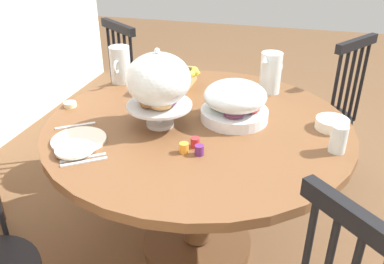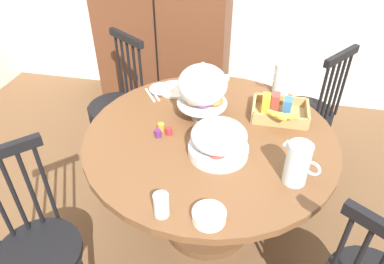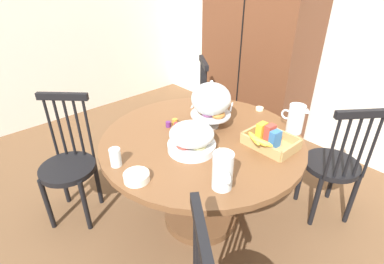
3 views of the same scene
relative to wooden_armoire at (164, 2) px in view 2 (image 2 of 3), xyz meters
name	(u,v)px [view 2 (image 2 of 3)]	position (x,y,z in m)	size (l,w,h in m)	color
ground_plane	(197,235)	(0.58, -1.50, -0.98)	(10.00, 10.00, 0.00)	brown
wooden_armoire	(164,2)	(0.00, 0.00, 0.00)	(1.18, 0.60, 1.96)	brown
dining_table	(209,160)	(0.63, -1.40, -0.43)	(1.35, 1.35, 0.74)	brown
windsor_chair_by_cabinet	(308,113)	(1.23, -0.63, -0.53)	(0.46, 0.46, 0.97)	black
windsor_chair_facing_door	(118,106)	(-0.15, -0.82, -0.53)	(0.46, 0.46, 0.97)	black
windsor_chair_far_side	(37,250)	(-0.07, -2.07, -0.53)	(0.47, 0.47, 0.97)	black
pastry_stand_with_dome	(202,87)	(0.56, -1.24, -0.05)	(0.28, 0.28, 0.34)	silver
fruit_platter_covered	(219,140)	(0.69, -1.55, -0.16)	(0.30, 0.30, 0.18)	silver
orange_juice_pitcher	(282,80)	(0.99, -0.87, -0.15)	(0.19, 0.11, 0.20)	silver
milk_pitcher	(297,165)	(1.06, -1.66, -0.15)	(0.18, 0.11, 0.21)	silver
cereal_basket	(279,110)	(0.98, -1.15, -0.20)	(0.32, 0.30, 0.12)	tan
china_plate_large	(175,89)	(0.33, -0.98, -0.24)	(0.22, 0.22, 0.01)	white
china_plate_small	(161,89)	(0.25, -1.01, -0.23)	(0.15, 0.15, 0.01)	white
cereal_bowl	(209,216)	(0.72, -1.96, -0.22)	(0.14, 0.14, 0.04)	white
drinking_glass	(161,205)	(0.52, -1.98, -0.19)	(0.06, 0.06, 0.11)	silver
butter_dish	(225,78)	(0.63, -0.76, -0.23)	(0.06, 0.06, 0.02)	beige
jam_jar_strawberry	(169,131)	(0.41, -1.44, -0.22)	(0.04, 0.04, 0.04)	#B7282D
jam_jar_apricot	(161,127)	(0.36, -1.41, -0.22)	(0.04, 0.04, 0.04)	orange
jam_jar_grape	(158,133)	(0.36, -1.47, -0.22)	(0.04, 0.04, 0.04)	#5B2366
table_knife	(155,94)	(0.22, -1.06, -0.24)	(0.17, 0.01, 0.01)	silver
dinner_fork	(150,95)	(0.19, -1.07, -0.24)	(0.17, 0.01, 0.01)	silver
soup_spoon	(195,85)	(0.45, -0.89, -0.24)	(0.17, 0.01, 0.01)	silver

